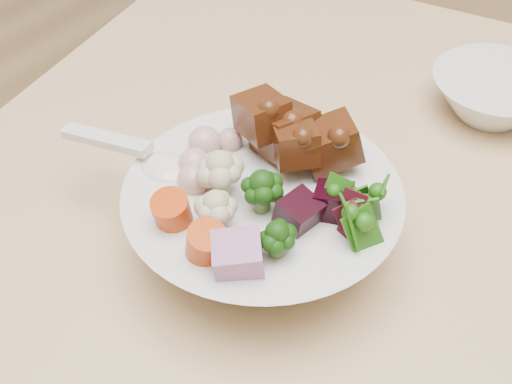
# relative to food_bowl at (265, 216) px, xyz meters

# --- Properties ---
(food_bowl) EXTENTS (0.24, 0.24, 0.13)m
(food_bowl) POSITION_rel_food_bowl_xyz_m (0.00, 0.00, 0.00)
(food_bowl) COLOR silver
(food_bowl) RESTS_ON dining_table
(soup_spoon) EXTENTS (0.14, 0.05, 0.03)m
(soup_spoon) POSITION_rel_food_bowl_xyz_m (-0.10, -0.03, 0.03)
(soup_spoon) COLOR silver
(soup_spoon) RESTS_ON food_bowl
(side_bowl) EXTENTS (0.14, 0.14, 0.05)m
(side_bowl) POSITION_rel_food_bowl_xyz_m (0.08, 0.31, -0.02)
(side_bowl) COLOR silver
(side_bowl) RESTS_ON dining_table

